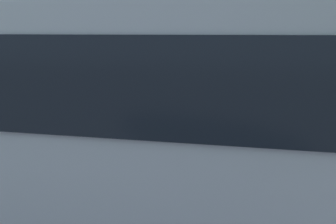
{
  "coord_description": "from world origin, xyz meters",
  "views": [
    {
      "loc": [
        -2.16,
        9.71,
        2.96
      ],
      "look_at": [
        -0.03,
        -0.38,
        1.1
      ],
      "focal_mm": 48.79,
      "sensor_mm": 36.0,
      "label": 1
    }
  ],
  "objects_px": {
    "tour_bus": "(169,137)",
    "spectator_right": "(118,130)",
    "spectator_far_right": "(35,134)",
    "spectator_far_left": "(329,144)",
    "stunt_motorcycle": "(123,98)",
    "parked_motorcycle_silver": "(205,177)",
    "spectator_centre": "(180,139)",
    "spectator_left": "(254,143)",
    "traffic_cone": "(172,123)"
  },
  "relations": [
    {
      "from": "spectator_far_left",
      "to": "spectator_left",
      "type": "bearing_deg",
      "value": -9.5
    },
    {
      "from": "tour_bus",
      "to": "spectator_centre",
      "type": "bearing_deg",
      "value": -82.34
    },
    {
      "from": "spectator_centre",
      "to": "spectator_far_left",
      "type": "bearing_deg",
      "value": 175.23
    },
    {
      "from": "spectator_far_left",
      "to": "spectator_far_right",
      "type": "xyz_separation_m",
      "value": [
        5.38,
        -0.04,
        -0.1
      ]
    },
    {
      "from": "tour_bus",
      "to": "parked_motorcycle_silver",
      "type": "distance_m",
      "value": 2.34
    },
    {
      "from": "spectator_far_left",
      "to": "spectator_left",
      "type": "xyz_separation_m",
      "value": [
        1.24,
        -0.21,
        -0.11
      ]
    },
    {
      "from": "spectator_right",
      "to": "spectator_far_right",
      "type": "bearing_deg",
      "value": 15.14
    },
    {
      "from": "spectator_far_left",
      "to": "parked_motorcycle_silver",
      "type": "relative_size",
      "value": 0.89
    },
    {
      "from": "tour_bus",
      "to": "spectator_right",
      "type": "xyz_separation_m",
      "value": [
        1.61,
        -2.83,
        -0.59
      ]
    },
    {
      "from": "parked_motorcycle_silver",
      "to": "spectator_far_left",
      "type": "bearing_deg",
      "value": -169.87
    },
    {
      "from": "tour_bus",
      "to": "spectator_right",
      "type": "distance_m",
      "value": 3.31
    },
    {
      "from": "spectator_left",
      "to": "spectator_far_right",
      "type": "bearing_deg",
      "value": 2.31
    },
    {
      "from": "spectator_centre",
      "to": "spectator_right",
      "type": "height_order",
      "value": "spectator_right"
    },
    {
      "from": "spectator_far_left",
      "to": "parked_motorcycle_silver",
      "type": "distance_m",
      "value": 2.14
    },
    {
      "from": "parked_motorcycle_silver",
      "to": "traffic_cone",
      "type": "relative_size",
      "value": 3.23
    },
    {
      "from": "spectator_far_left",
      "to": "spectator_centre",
      "type": "bearing_deg",
      "value": -4.77
    },
    {
      "from": "spectator_far_left",
      "to": "parked_motorcycle_silver",
      "type": "bearing_deg",
      "value": 10.13
    },
    {
      "from": "spectator_far_left",
      "to": "traffic_cone",
      "type": "distance_m",
      "value": 6.19
    },
    {
      "from": "spectator_far_left",
      "to": "stunt_motorcycle",
      "type": "xyz_separation_m",
      "value": [
        5.19,
        -5.02,
        -0.11
      ]
    },
    {
      "from": "spectator_far_right",
      "to": "parked_motorcycle_silver",
      "type": "bearing_deg",
      "value": 173.14
    },
    {
      "from": "spectator_far_left",
      "to": "stunt_motorcycle",
      "type": "height_order",
      "value": "spectator_far_left"
    },
    {
      "from": "tour_bus",
      "to": "spectator_far_right",
      "type": "xyz_separation_m",
      "value": [
        3.14,
        -2.42,
        -0.66
      ]
    },
    {
      "from": "spectator_centre",
      "to": "parked_motorcycle_silver",
      "type": "height_order",
      "value": "spectator_centre"
    },
    {
      "from": "spectator_centre",
      "to": "parked_motorcycle_silver",
      "type": "distance_m",
      "value": 0.95
    },
    {
      "from": "spectator_left",
      "to": "parked_motorcycle_silver",
      "type": "xyz_separation_m",
      "value": [
        0.78,
        0.57,
        -0.49
      ]
    },
    {
      "from": "spectator_left",
      "to": "spectator_far_left",
      "type": "bearing_deg",
      "value": 170.5
    },
    {
      "from": "parked_motorcycle_silver",
      "to": "stunt_motorcycle",
      "type": "relative_size",
      "value": 0.99
    },
    {
      "from": "spectator_left",
      "to": "stunt_motorcycle",
      "type": "distance_m",
      "value": 6.22
    },
    {
      "from": "spectator_left",
      "to": "stunt_motorcycle",
      "type": "xyz_separation_m",
      "value": [
        3.94,
        -4.81,
        0.0
      ]
    },
    {
      "from": "tour_bus",
      "to": "spectator_left",
      "type": "height_order",
      "value": "tour_bus"
    },
    {
      "from": "spectator_centre",
      "to": "spectator_right",
      "type": "xyz_separation_m",
      "value": [
        1.26,
        -0.24,
        0.07
      ]
    },
    {
      "from": "parked_motorcycle_silver",
      "to": "spectator_right",
      "type": "bearing_deg",
      "value": -24.23
    },
    {
      "from": "spectator_left",
      "to": "traffic_cone",
      "type": "distance_m",
      "value": 5.34
    },
    {
      "from": "spectator_far_right",
      "to": "parked_motorcycle_silver",
      "type": "height_order",
      "value": "spectator_far_right"
    },
    {
      "from": "spectator_far_left",
      "to": "stunt_motorcycle",
      "type": "bearing_deg",
      "value": -44.05
    },
    {
      "from": "spectator_left",
      "to": "parked_motorcycle_silver",
      "type": "distance_m",
      "value": 1.09
    },
    {
      "from": "parked_motorcycle_silver",
      "to": "spectator_centre",
      "type": "bearing_deg",
      "value": -45.97
    },
    {
      "from": "spectator_far_right",
      "to": "parked_motorcycle_silver",
      "type": "xyz_separation_m",
      "value": [
        -3.35,
        0.4,
        -0.5
      ]
    },
    {
      "from": "stunt_motorcycle",
      "to": "spectator_left",
      "type": "bearing_deg",
      "value": 129.37
    },
    {
      "from": "spectator_left",
      "to": "stunt_motorcycle",
      "type": "bearing_deg",
      "value": -50.63
    },
    {
      "from": "spectator_centre",
      "to": "spectator_left",
      "type": "bearing_deg",
      "value": 179.67
    },
    {
      "from": "traffic_cone",
      "to": "spectator_centre",
      "type": "bearing_deg",
      "value": 103.21
    },
    {
      "from": "spectator_centre",
      "to": "parked_motorcycle_silver",
      "type": "bearing_deg",
      "value": 134.03
    },
    {
      "from": "stunt_motorcycle",
      "to": "spectator_centre",
      "type": "bearing_deg",
      "value": 118.47
    },
    {
      "from": "stunt_motorcycle",
      "to": "spectator_right",
      "type": "bearing_deg",
      "value": 106.42
    },
    {
      "from": "spectator_far_right",
      "to": "spectator_right",
      "type": "bearing_deg",
      "value": -164.86
    },
    {
      "from": "tour_bus",
      "to": "stunt_motorcycle",
      "type": "xyz_separation_m",
      "value": [
        2.95,
        -7.39,
        -0.66
      ]
    },
    {
      "from": "tour_bus",
      "to": "stunt_motorcycle",
      "type": "bearing_deg",
      "value": -68.23
    },
    {
      "from": "spectator_left",
      "to": "spectator_right",
      "type": "bearing_deg",
      "value": -5.46
    },
    {
      "from": "spectator_right",
      "to": "parked_motorcycle_silver",
      "type": "relative_size",
      "value": 0.87
    }
  ]
}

